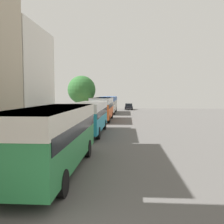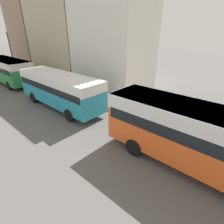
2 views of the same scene
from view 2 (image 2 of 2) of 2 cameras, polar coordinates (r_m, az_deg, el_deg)
sidewalk at (r=34.24m, az=-29.36°, el=11.75°), size 2.20×120.00×0.15m
building_corner at (r=34.43m, az=-23.83°, el=24.31°), size 6.70×6.73×13.61m
building_midblock at (r=26.64m, az=-15.87°, el=23.21°), size 5.36×9.65×11.37m
building_far_terrace at (r=19.85m, az=0.18°, el=21.23°), size 5.41×7.95×9.71m
bus_lead at (r=25.88m, az=-31.04°, el=12.27°), size 2.62×9.23×3.04m
bus_following at (r=15.68m, az=-16.94°, el=8.04°), size 2.50×9.11×2.92m
bus_third_in_line at (r=8.88m, az=28.00°, el=-6.36°), size 2.50×9.54×3.17m
lamp_post at (r=30.89m, az=-30.23°, el=17.38°), size 0.36×0.36×6.01m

